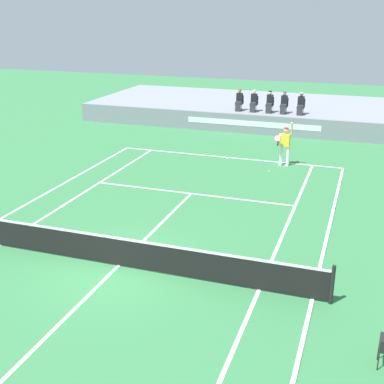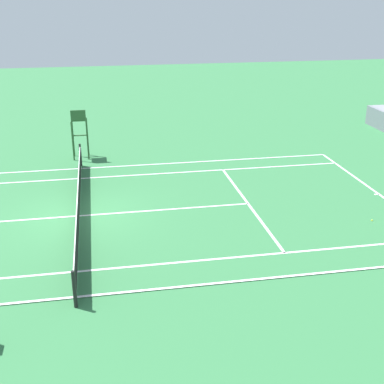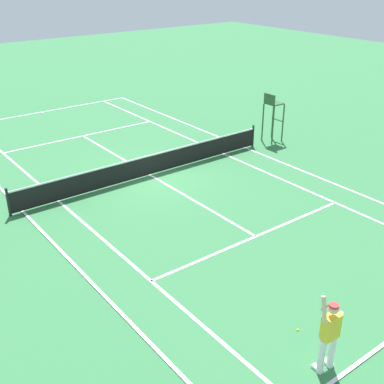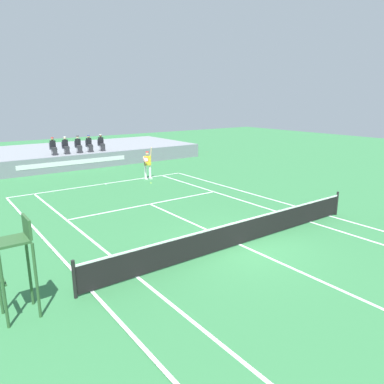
# 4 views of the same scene
# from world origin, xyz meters

# --- Properties ---
(ground_plane) EXTENTS (80.00, 80.00, 0.00)m
(ground_plane) POSITION_xyz_m (0.00, 0.00, 0.00)
(ground_plane) COLOR #337542
(court) EXTENTS (11.08, 23.88, 0.03)m
(court) POSITION_xyz_m (0.00, 0.00, 0.01)
(court) COLOR #337542
(court) RESTS_ON ground
(net) EXTENTS (11.98, 0.10, 1.07)m
(net) POSITION_xyz_m (0.00, 0.00, 0.52)
(net) COLOR black
(net) RESTS_ON ground
(tennis_ball) EXTENTS (0.07, 0.07, 0.07)m
(tennis_ball) POSITION_xyz_m (2.35, 10.32, 0.03)
(tennis_ball) COLOR #D1E533
(tennis_ball) RESTS_ON ground
(umpire_chair) EXTENTS (0.77, 0.77, 2.44)m
(umpire_chair) POSITION_xyz_m (-7.20, 0.00, 1.56)
(umpire_chair) COLOR #2D562D
(umpire_chair) RESTS_ON ground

